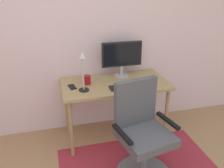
# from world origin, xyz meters

# --- Properties ---
(wall_back) EXTENTS (6.00, 0.10, 2.60)m
(wall_back) POSITION_xyz_m (0.00, 2.20, 1.30)
(wall_back) COLOR silver
(wall_back) RESTS_ON ground
(desk) EXTENTS (1.25, 0.65, 0.73)m
(desk) POSITION_xyz_m (0.54, 1.80, 0.65)
(desk) COLOR tan
(desk) RESTS_ON ground
(monitor) EXTENTS (0.50, 0.18, 0.44)m
(monitor) POSITION_xyz_m (0.68, 1.99, 0.99)
(monitor) COLOR #B2B2B7
(monitor) RESTS_ON desk
(keyboard) EXTENTS (0.43, 0.13, 0.02)m
(keyboard) POSITION_xyz_m (0.66, 1.64, 0.74)
(keyboard) COLOR black
(keyboard) RESTS_ON desk
(computer_mouse) EXTENTS (0.06, 0.10, 0.03)m
(computer_mouse) POSITION_xyz_m (0.96, 1.64, 0.75)
(computer_mouse) COLOR white
(computer_mouse) RESTS_ON desk
(coffee_cup) EXTENTS (0.08, 0.08, 0.11)m
(coffee_cup) POSITION_xyz_m (0.22, 1.84, 0.78)
(coffee_cup) COLOR maroon
(coffee_cup) RESTS_ON desk
(cell_phone) EXTENTS (0.09, 0.15, 0.01)m
(cell_phone) POSITION_xyz_m (0.04, 1.80, 0.73)
(cell_phone) COLOR black
(cell_phone) RESTS_ON desk
(desk_lamp) EXTENTS (0.11, 0.11, 0.43)m
(desk_lamp) POSITION_xyz_m (0.16, 1.68, 0.99)
(desk_lamp) COLOR black
(desk_lamp) RESTS_ON desk
(office_chair) EXTENTS (0.60, 0.55, 1.00)m
(office_chair) POSITION_xyz_m (0.62, 1.08, 0.40)
(office_chair) COLOR slate
(office_chair) RESTS_ON ground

